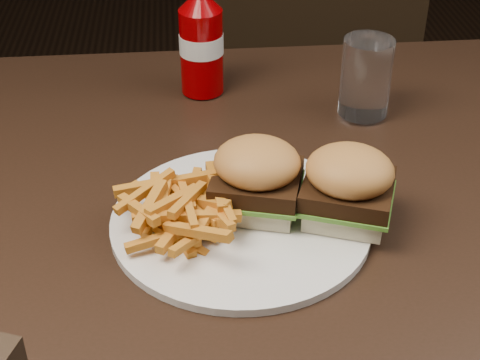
{
  "coord_description": "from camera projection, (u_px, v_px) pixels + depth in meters",
  "views": [
    {
      "loc": [
        -0.11,
        -0.64,
        1.22
      ],
      "look_at": [
        -0.06,
        -0.03,
        0.8
      ],
      "focal_mm": 55.0,
      "sensor_mm": 36.0,
      "label": 1
    }
  ],
  "objects": [
    {
      "name": "dining_table",
      "position": [
        288.0,
        214.0,
        0.82
      ],
      "size": [
        1.2,
        0.8,
        0.04
      ],
      "primitive_type": "cube",
      "color": "black",
      "rests_on": "ground"
    },
    {
      "name": "chair_far",
      "position": [
        309.0,
        114.0,
        1.61
      ],
      "size": [
        0.44,
        0.44,
        0.04
      ],
      "primitive_type": "cube",
      "rotation": [
        0.0,
        0.0,
        2.99
      ],
      "color": "black",
      "rests_on": "ground"
    },
    {
      "name": "plate",
      "position": [
        241.0,
        221.0,
        0.76
      ],
      "size": [
        0.27,
        0.27,
        0.01
      ],
      "primitive_type": "cylinder",
      "color": "white",
      "rests_on": "dining_table"
    },
    {
      "name": "sandwich_half_a",
      "position": [
        256.0,
        200.0,
        0.77
      ],
      "size": [
        0.1,
        0.09,
        0.02
      ],
      "primitive_type": "cube",
      "rotation": [
        0.0,
        0.0,
        -0.26
      ],
      "color": "beige",
      "rests_on": "plate"
    },
    {
      "name": "sandwich_half_b",
      "position": [
        346.0,
        208.0,
        0.76
      ],
      "size": [
        0.1,
        0.1,
        0.02
      ],
      "primitive_type": "cube",
      "rotation": [
        0.0,
        0.0,
        -0.35
      ],
      "color": "beige",
      "rests_on": "plate"
    },
    {
      "name": "fries_pile",
      "position": [
        191.0,
        209.0,
        0.74
      ],
      "size": [
        0.13,
        0.13,
        0.05
      ],
      "primitive_type": null,
      "rotation": [
        0.0,
        0.0,
        -0.08
      ],
      "color": "orange",
      "rests_on": "plate"
    },
    {
      "name": "ketchup_bottle",
      "position": [
        202.0,
        51.0,
        0.98
      ],
      "size": [
        0.07,
        0.07,
        0.12
      ],
      "primitive_type": "cylinder",
      "rotation": [
        0.0,
        0.0,
        0.19
      ],
      "color": "#830003",
      "rests_on": "dining_table"
    },
    {
      "name": "tumbler",
      "position": [
        366.0,
        77.0,
        0.93
      ],
      "size": [
        0.06,
        0.06,
        0.1
      ],
      "primitive_type": "cylinder",
      "rotation": [
        0.0,
        0.0,
        0.01
      ],
      "color": "white",
      "rests_on": "dining_table"
    }
  ]
}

